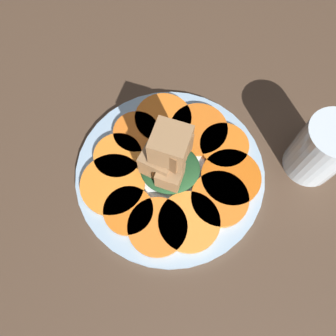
{
  "coord_description": "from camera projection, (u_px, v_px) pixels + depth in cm",
  "views": [
    {
      "loc": [
        -0.31,
        18.34,
        48.94
      ],
      "look_at": [
        0.0,
        0.0,
        4.1
      ],
      "focal_mm": 35.0,
      "sensor_mm": 36.0,
      "label": 1
    }
  ],
  "objects": [
    {
      "name": "carrot_slice_9",
      "position": [
        155.0,
        227.0,
        0.46
      ],
      "size": [
        8.44,
        8.44,
        0.86
      ],
      "primitive_type": "cylinder",
      "color": "orange",
      "rests_on": "plate"
    },
    {
      "name": "carrot_slice_3",
      "position": [
        197.0,
        129.0,
        0.52
      ],
      "size": [
        9.1,
        9.1,
        0.86
      ],
      "primitive_type": "cylinder",
      "color": "orange",
      "rests_on": "plate"
    },
    {
      "name": "plate",
      "position": [
        168.0,
        172.0,
        0.5
      ],
      "size": [
        28.61,
        28.61,
        1.05
      ],
      "color": "#99B7D1",
      "rests_on": "table_slab"
    },
    {
      "name": "carrot_slice_2",
      "position": [
        222.0,
        145.0,
        0.5
      ],
      "size": [
        7.58,
        7.58,
        0.86
      ],
      "primitive_type": "cylinder",
      "color": "orange",
      "rests_on": "plate"
    },
    {
      "name": "carrot_slice_8",
      "position": [
        126.0,
        210.0,
        0.47
      ],
      "size": [
        7.15,
        7.15,
        0.86
      ],
      "primitive_type": "cylinder",
      "color": "orange",
      "rests_on": "plate"
    },
    {
      "name": "carrot_slice_7",
      "position": [
        111.0,
        184.0,
        0.48
      ],
      "size": [
        9.52,
        9.52,
        0.86
      ],
      "primitive_type": "cylinder",
      "color": "orange",
      "rests_on": "plate"
    },
    {
      "name": "center_pile",
      "position": [
        165.0,
        158.0,
        0.45
      ],
      "size": [
        8.98,
        8.19,
        11.08
      ],
      "color": "#1E4723",
      "rests_on": "plate"
    },
    {
      "name": "carrot_slice_4",
      "position": [
        161.0,
        118.0,
        0.52
      ],
      "size": [
        9.07,
        9.07,
        0.86
      ],
      "primitive_type": "cylinder",
      "color": "orange",
      "rests_on": "plate"
    },
    {
      "name": "carrot_slice_6",
      "position": [
        116.0,
        156.0,
        0.5
      ],
      "size": [
        7.39,
        7.39,
        0.86
      ],
      "primitive_type": "cylinder",
      "color": "orange",
      "rests_on": "plate"
    },
    {
      "name": "carrot_slice_0",
      "position": [
        218.0,
        199.0,
        0.47
      ],
      "size": [
        8.41,
        8.41,
        0.86
      ],
      "primitive_type": "cylinder",
      "color": "orange",
      "rests_on": "plate"
    },
    {
      "name": "water_glass",
      "position": [
        319.0,
        149.0,
        0.46
      ],
      "size": [
        7.65,
        7.65,
        10.34
      ],
      "color": "silver",
      "rests_on": "table_slab"
    },
    {
      "name": "table_slab",
      "position": [
        168.0,
        175.0,
        0.51
      ],
      "size": [
        120.0,
        120.0,
        2.0
      ],
      "primitive_type": "cube",
      "color": "#4C3828",
      "rests_on": "ground"
    },
    {
      "name": "fork",
      "position": [
        163.0,
        133.0,
        0.52
      ],
      "size": [
        16.61,
        7.51,
        0.4
      ],
      "rotation": [
        0.0,
        0.0,
        0.35
      ],
      "color": "silver",
      "rests_on": "plate"
    },
    {
      "name": "carrot_slice_5",
      "position": [
        134.0,
        132.0,
        0.51
      ],
      "size": [
        7.19,
        7.19,
        0.86
      ],
      "primitive_type": "cylinder",
      "color": "orange",
      "rests_on": "plate"
    },
    {
      "name": "carrot_slice_10",
      "position": [
        187.0,
        222.0,
        0.46
      ],
      "size": [
        8.78,
        8.78,
        0.86
      ],
      "primitive_type": "cylinder",
      "color": "orange",
      "rests_on": "plate"
    },
    {
      "name": "carrot_slice_1",
      "position": [
        229.0,
        177.0,
        0.49
      ],
      "size": [
        8.91,
        8.91,
        0.86
      ],
      "primitive_type": "cylinder",
      "color": "#D66114",
      "rests_on": "plate"
    }
  ]
}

